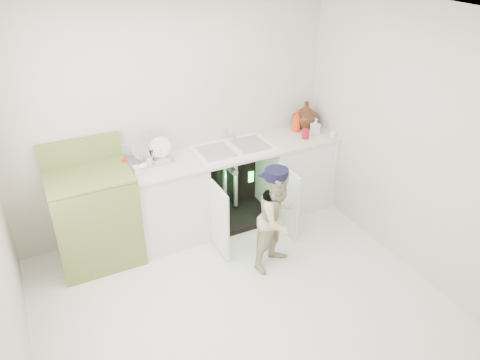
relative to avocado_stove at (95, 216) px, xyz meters
name	(u,v)px	position (x,y,z in m)	size (l,w,h in m)	color
ground	(237,299)	(0.98, -1.18, -0.50)	(3.50, 3.50, 0.00)	#BAB5A4
room_shell	(237,181)	(0.98, -1.18, 0.75)	(6.00, 5.50, 1.26)	beige
counter_run	(236,182)	(1.55, 0.03, -0.03)	(2.44, 1.02, 1.22)	white
avocado_stove	(95,216)	(0.00, 0.00, 0.00)	(0.78, 0.65, 1.22)	olive
repair_worker	(278,218)	(1.56, -0.88, 0.04)	(0.63, 0.85, 1.07)	tan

